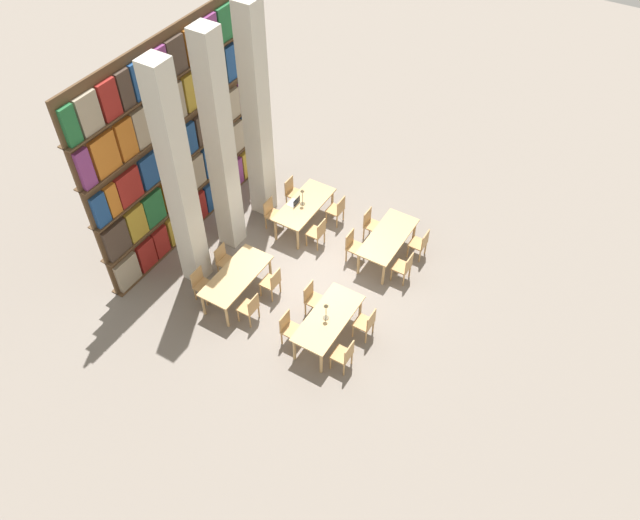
% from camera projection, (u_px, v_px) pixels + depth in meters
% --- Properties ---
extents(ground_plane, '(40.00, 40.00, 0.00)m').
position_uv_depth(ground_plane, '(316.00, 276.00, 15.87)').
color(ground_plane, gray).
extents(bookshelf_bank, '(6.14, 0.35, 5.50)m').
position_uv_depth(bookshelf_bank, '(180.00, 143.00, 15.30)').
color(bookshelf_bank, brown).
rests_on(bookshelf_bank, ground_plane).
extents(pillar_left, '(0.52, 0.52, 6.00)m').
position_uv_depth(pillar_left, '(179.00, 183.00, 13.73)').
color(pillar_left, beige).
rests_on(pillar_left, ground_plane).
extents(pillar_center, '(0.52, 0.52, 6.00)m').
position_uv_depth(pillar_center, '(220.00, 148.00, 14.60)').
color(pillar_center, beige).
rests_on(pillar_center, ground_plane).
extents(pillar_right, '(0.52, 0.52, 6.00)m').
position_uv_depth(pillar_right, '(257.00, 117.00, 15.48)').
color(pillar_right, beige).
rests_on(pillar_right, ground_plane).
extents(reading_table_0, '(1.96, 0.86, 0.75)m').
position_uv_depth(reading_table_0, '(328.00, 320.00, 14.07)').
color(reading_table_0, tan).
rests_on(reading_table_0, ground_plane).
extents(chair_0, '(0.42, 0.40, 0.87)m').
position_uv_depth(chair_0, '(344.00, 355.00, 13.65)').
color(chair_0, tan).
rests_on(chair_0, ground_plane).
extents(chair_1, '(0.42, 0.40, 0.87)m').
position_uv_depth(chair_1, '(289.00, 328.00, 14.16)').
color(chair_1, tan).
rests_on(chair_1, ground_plane).
extents(chair_2, '(0.42, 0.40, 0.87)m').
position_uv_depth(chair_2, '(366.00, 323.00, 14.25)').
color(chair_2, tan).
rests_on(chair_2, ground_plane).
extents(chair_3, '(0.42, 0.40, 0.87)m').
position_uv_depth(chair_3, '(313.00, 298.00, 14.76)').
color(chair_3, tan).
rests_on(chair_3, ground_plane).
extents(desk_lamp_0, '(0.14, 0.14, 0.49)m').
position_uv_depth(desk_lamp_0, '(326.00, 309.00, 13.77)').
color(desk_lamp_0, brown).
rests_on(desk_lamp_0, reading_table_0).
extents(reading_table_1, '(1.96, 0.86, 0.75)m').
position_uv_depth(reading_table_1, '(388.00, 238.00, 15.86)').
color(reading_table_1, tan).
rests_on(reading_table_1, ground_plane).
extents(chair_4, '(0.42, 0.40, 0.87)m').
position_uv_depth(chair_4, '(404.00, 267.00, 15.45)').
color(chair_4, tan).
rests_on(chair_4, ground_plane).
extents(chair_5, '(0.42, 0.40, 0.87)m').
position_uv_depth(chair_5, '(354.00, 246.00, 15.96)').
color(chair_5, tan).
rests_on(chair_5, ground_plane).
extents(chair_6, '(0.42, 0.40, 0.87)m').
position_uv_depth(chair_6, '(420.00, 243.00, 16.01)').
color(chair_6, tan).
rests_on(chair_6, ground_plane).
extents(chair_7, '(0.42, 0.40, 0.87)m').
position_uv_depth(chair_7, '(371.00, 224.00, 16.52)').
color(chair_7, tan).
rests_on(chair_7, ground_plane).
extents(reading_table_2, '(1.96, 0.86, 0.75)m').
position_uv_depth(reading_table_2, '(236.00, 277.00, 14.95)').
color(reading_table_2, tan).
rests_on(reading_table_2, ground_plane).
extents(chair_8, '(0.42, 0.40, 0.87)m').
position_uv_depth(chair_8, '(250.00, 307.00, 14.56)').
color(chair_8, tan).
rests_on(chair_8, ground_plane).
extents(chair_9, '(0.42, 0.40, 0.87)m').
position_uv_depth(chair_9, '(202.00, 284.00, 15.07)').
color(chair_9, tan).
rests_on(chair_9, ground_plane).
extents(chair_10, '(0.42, 0.40, 0.87)m').
position_uv_depth(chair_10, '(272.00, 282.00, 15.11)').
color(chair_10, tan).
rests_on(chair_10, ground_plane).
extents(chair_11, '(0.42, 0.40, 0.87)m').
position_uv_depth(chair_11, '(225.00, 260.00, 15.61)').
color(chair_11, tan).
rests_on(chair_11, ground_plane).
extents(reading_table_3, '(1.96, 0.86, 0.75)m').
position_uv_depth(reading_table_3, '(304.00, 206.00, 16.70)').
color(reading_table_3, tan).
rests_on(reading_table_3, ground_plane).
extents(chair_12, '(0.42, 0.40, 0.87)m').
position_uv_depth(chair_12, '(317.00, 232.00, 16.30)').
color(chair_12, tan).
rests_on(chair_12, ground_plane).
extents(chair_13, '(0.42, 0.40, 0.87)m').
position_uv_depth(chair_13, '(272.00, 213.00, 16.80)').
color(chair_13, tan).
rests_on(chair_13, ground_plane).
extents(chair_14, '(0.42, 0.40, 0.87)m').
position_uv_depth(chair_14, '(337.00, 210.00, 16.90)').
color(chair_14, tan).
rests_on(chair_14, ground_plane).
extents(chair_15, '(0.42, 0.40, 0.87)m').
position_uv_depth(chair_15, '(293.00, 192.00, 17.40)').
color(chair_15, tan).
rests_on(chair_15, ground_plane).
extents(desk_lamp_1, '(0.14, 0.14, 0.50)m').
position_uv_depth(desk_lamp_1, '(302.00, 194.00, 16.39)').
color(desk_lamp_1, brown).
rests_on(desk_lamp_1, reading_table_3).
extents(laptop, '(0.32, 0.22, 0.21)m').
position_uv_depth(laptop, '(294.00, 202.00, 16.62)').
color(laptop, silver).
rests_on(laptop, reading_table_3).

